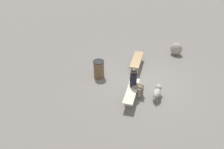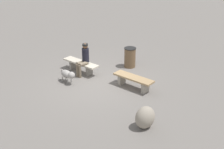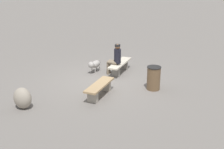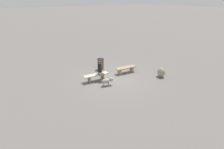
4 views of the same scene
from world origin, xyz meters
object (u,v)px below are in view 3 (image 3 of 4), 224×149
(seated_person, at_px, (115,57))
(boulder, at_px, (23,98))
(bench_right, at_px, (120,65))
(dog, at_px, (95,64))
(trash_bin, at_px, (154,78))
(bench_left, at_px, (100,88))

(seated_person, xyz_separation_m, boulder, (-3.92, 2.09, -0.42))
(seated_person, bearing_deg, bench_right, -15.23)
(bench_right, bearing_deg, boulder, 159.32)
(dog, xyz_separation_m, boulder, (-4.00, 1.12, -0.00))
(seated_person, bearing_deg, trash_bin, -113.71)
(bench_left, relative_size, dog, 1.96)
(seated_person, distance_m, dog, 1.05)
(bench_left, relative_size, bench_right, 0.94)
(bench_right, distance_m, seated_person, 0.53)
(bench_right, relative_size, seated_person, 1.32)
(bench_right, relative_size, trash_bin, 2.01)
(trash_bin, xyz_separation_m, boulder, (-2.74, 3.89, -0.09))
(bench_left, distance_m, dog, 2.61)
(bench_left, distance_m, bench_right, 2.63)
(seated_person, height_order, trash_bin, seated_person)
(seated_person, relative_size, boulder, 1.92)
(dog, bearing_deg, boulder, -1.31)
(bench_left, relative_size, trash_bin, 1.88)
(bench_left, xyz_separation_m, seated_person, (2.34, 0.04, 0.45))
(bench_right, distance_m, boulder, 4.76)
(trash_bin, height_order, boulder, trash_bin)
(trash_bin, relative_size, boulder, 1.26)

